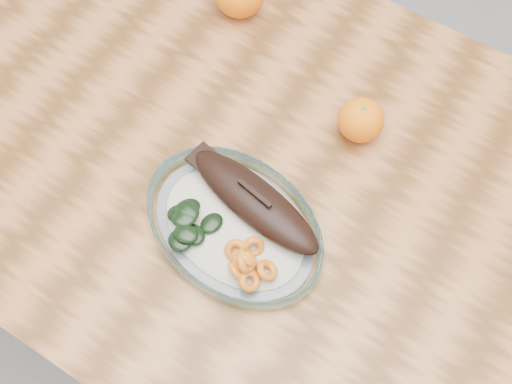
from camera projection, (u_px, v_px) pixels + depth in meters
ground at (252, 301)px, 1.66m from camera, size 3.00×3.00×0.00m
dining_table at (250, 188)px, 1.07m from camera, size 1.20×0.80×0.75m
plated_meal at (235, 223)px, 0.92m from camera, size 0.60×0.60×0.08m
orange_right at (361, 120)px, 0.97m from camera, size 0.07×0.07×0.07m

